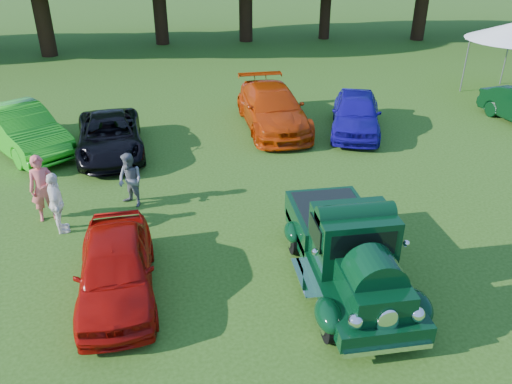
{
  "coord_description": "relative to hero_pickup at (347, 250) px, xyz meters",
  "views": [
    {
      "loc": [
        -1.4,
        -8.25,
        6.73
      ],
      "look_at": [
        0.24,
        2.15,
        1.1
      ],
      "focal_mm": 35.0,
      "sensor_mm": 36.0,
      "label": 1
    }
  ],
  "objects": [
    {
      "name": "back_car_lime",
      "position": [
        -8.45,
        8.45,
        -0.03
      ],
      "size": [
        4.02,
        4.71,
        1.53
      ],
      "primitive_type": "imported",
      "rotation": [
        0.0,
        0.0,
        0.62
      ],
      "color": "green",
      "rests_on": "ground"
    },
    {
      "name": "back_car_orange",
      "position": [
        0.18,
        9.35,
        -0.04
      ],
      "size": [
        2.28,
        5.27,
        1.51
      ],
      "primitive_type": "imported",
      "rotation": [
        0.0,
        0.0,
        0.03
      ],
      "color": "#BB3306",
      "rests_on": "ground"
    },
    {
      "name": "spectator_white",
      "position": [
        -6.34,
        3.01,
        0.0
      ],
      "size": [
        0.6,
        1.0,
        1.59
      ],
      "primitive_type": "imported",
      "rotation": [
        0.0,
        0.0,
        1.81
      ],
      "color": "white",
      "rests_on": "ground"
    },
    {
      "name": "spectator_grey",
      "position": [
        -4.66,
        4.09,
        -0.04
      ],
      "size": [
        0.92,
        0.92,
        1.5
      ],
      "primitive_type": "imported",
      "rotation": [
        0.0,
        0.0,
        -0.78
      ],
      "color": "slate",
      "rests_on": "ground"
    },
    {
      "name": "back_car_black",
      "position": [
        -5.57,
        7.8,
        -0.17
      ],
      "size": [
        2.53,
        4.66,
        1.24
      ],
      "primitive_type": "imported",
      "rotation": [
        0.0,
        0.0,
        0.11
      ],
      "color": "black",
      "rests_on": "ground"
    },
    {
      "name": "hero_pickup",
      "position": [
        0.0,
        0.0,
        0.0
      ],
      "size": [
        2.18,
        4.69,
        1.83
      ],
      "color": "black",
      "rests_on": "ground"
    },
    {
      "name": "ground",
      "position": [
        -1.8,
        0.12,
        -0.79
      ],
      "size": [
        120.0,
        120.0,
        0.0
      ],
      "primitive_type": "plane",
      "color": "#294C11",
      "rests_on": "ground"
    },
    {
      "name": "spectator_pink",
      "position": [
        -6.78,
        3.7,
        0.09
      ],
      "size": [
        0.73,
        0.57,
        1.77
      ],
      "primitive_type": "imported",
      "rotation": [
        0.0,
        0.0,
        0.25
      ],
      "color": "#DF5F5B",
      "rests_on": "ground"
    },
    {
      "name": "red_convertible",
      "position": [
        -4.73,
        0.36,
        -0.15
      ],
      "size": [
        1.75,
        3.85,
        1.28
      ],
      "primitive_type": "imported",
      "rotation": [
        0.0,
        0.0,
        0.06
      ],
      "color": "#A00C06",
      "rests_on": "ground"
    },
    {
      "name": "back_car_blue",
      "position": [
        3.1,
        8.43,
        -0.07
      ],
      "size": [
        2.98,
        4.55,
        1.44
      ],
      "primitive_type": "imported",
      "rotation": [
        0.0,
        0.0,
        -0.33
      ],
      "color": "#160C8E",
      "rests_on": "ground"
    }
  ]
}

